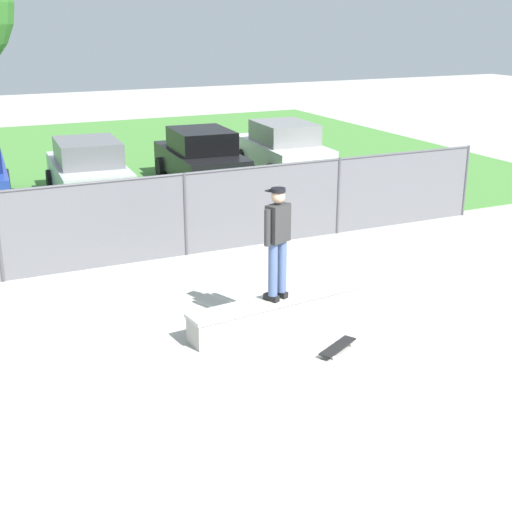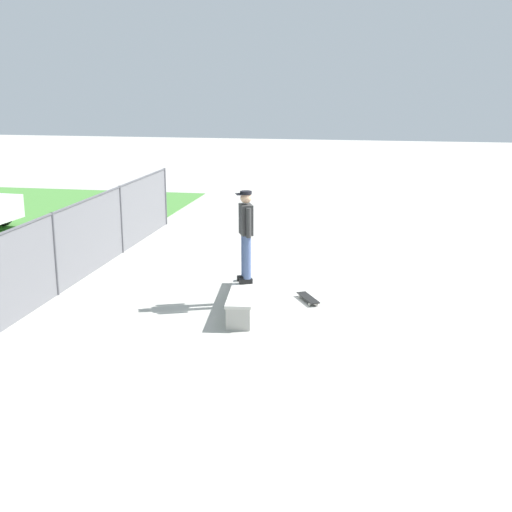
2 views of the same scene
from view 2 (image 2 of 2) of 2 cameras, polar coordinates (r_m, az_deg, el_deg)
The scene contains 5 objects.
ground_plane at distance 13.49m, azimuth 5.71°, elevation -4.60°, with size 80.00×80.00×0.00m, color #ADAAA3.
concrete_ledge at distance 13.74m, azimuth -0.94°, elevation -3.12°, with size 3.13×0.83×0.48m.
skateboarder at distance 13.40m, azimuth -0.85°, elevation 2.04°, with size 0.56×0.39×1.84m.
skateboard at distance 14.01m, azimuth 4.39°, elevation -3.52°, with size 0.80×0.56×0.09m.
chainlink_fence at distance 14.75m, azimuth -16.53°, elevation 0.44°, with size 14.92×0.07×1.77m.
Camera 2 is at (-12.72, -1.01, 4.39)m, focal length 47.72 mm.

